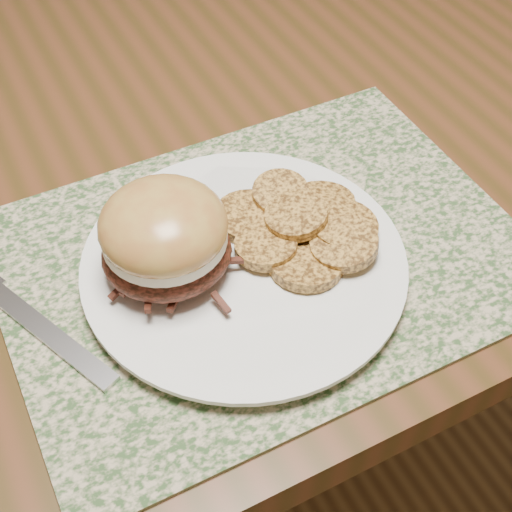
{
  "coord_description": "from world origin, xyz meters",
  "views": [
    {
      "loc": [
        -0.04,
        -0.62,
        1.22
      ],
      "look_at": [
        0.13,
        -0.28,
        0.79
      ],
      "focal_mm": 50.0,
      "sensor_mm": 36.0,
      "label": 1
    }
  ],
  "objects": [
    {
      "name": "dining_table",
      "position": [
        0.0,
        0.0,
        0.67
      ],
      "size": [
        1.5,
        0.9,
        0.75
      ],
      "color": "#552E18",
      "rests_on": "ground"
    },
    {
      "name": "fork",
      "position": [
        -0.05,
        -0.23,
        0.76
      ],
      "size": [
        0.1,
        0.19,
        0.0
      ],
      "rotation": [
        0.0,
        0.0,
        0.42
      ],
      "color": "#B7B8BE",
      "rests_on": "placemat"
    },
    {
      "name": "dinner_plate",
      "position": [
        0.13,
        -0.26,
        0.76
      ],
      "size": [
        0.26,
        0.26,
        0.02
      ],
      "primitive_type": "cylinder",
      "color": "white",
      "rests_on": "placemat"
    },
    {
      "name": "placemat",
      "position": [
        0.16,
        -0.26,
        0.75
      ],
      "size": [
        0.45,
        0.33,
        0.0
      ],
      "primitive_type": "cube",
      "color": "#324E28",
      "rests_on": "dining_table"
    },
    {
      "name": "ground",
      "position": [
        0.0,
        0.0,
        0.0
      ],
      "size": [
        3.5,
        3.5,
        0.0
      ],
      "primitive_type": "plane",
      "color": "#51351B",
      "rests_on": "ground"
    },
    {
      "name": "pork_sandwich",
      "position": [
        0.07,
        -0.25,
        0.81
      ],
      "size": [
        0.12,
        0.12,
        0.08
      ],
      "rotation": [
        0.0,
        0.0,
        -0.16
      ],
      "color": "black",
      "rests_on": "dinner_plate"
    },
    {
      "name": "roasted_potatoes",
      "position": [
        0.19,
        -0.26,
        0.78
      ],
      "size": [
        0.15,
        0.15,
        0.03
      ],
      "color": "#BC8537",
      "rests_on": "dinner_plate"
    }
  ]
}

